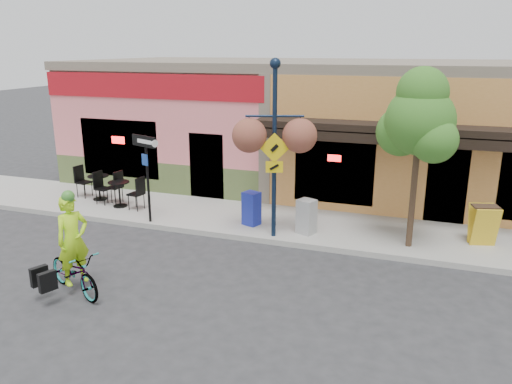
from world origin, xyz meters
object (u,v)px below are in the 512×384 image
bicycle (74,272)px  one_way_sign (148,179)px  cyclist_rider (74,251)px  newspaper_box_grey (306,217)px  building (323,122)px  lamp_post (274,151)px  newspaper_box_blue (251,208)px  street_tree (416,159)px

bicycle → one_way_sign: bearing=32.1°
cyclist_rider → newspaper_box_grey: bearing=-15.9°
building → cyclist_rider: building is taller
one_way_sign → lamp_post: bearing=21.6°
lamp_post → newspaper_box_blue: 2.11m
building → lamp_post: size_ratio=3.96×
bicycle → lamp_post: 5.52m
newspaper_box_grey → street_tree: bearing=20.8°
building → newspaper_box_grey: bearing=-81.9°
building → street_tree: bearing=-60.4°
one_way_sign → street_tree: (7.12, 0.53, 0.99)m
bicycle → lamp_post: size_ratio=0.40×
cyclist_rider → street_tree: size_ratio=0.42×
bicycle → street_tree: size_ratio=0.41×
newspaper_box_blue → street_tree: (4.28, -0.19, 1.76)m
newspaper_box_blue → street_tree: street_tree is taller
bicycle → cyclist_rider: (0.05, 0.00, 0.47)m
lamp_post → one_way_sign: size_ratio=1.84×
building → newspaper_box_blue: building is taller
bicycle → one_way_sign: one_way_sign is taller
cyclist_rider → lamp_post: bearing=-12.5°
building → street_tree: street_tree is taller
lamp_post → street_tree: (3.44, 0.44, -0.06)m
cyclist_rider → newspaper_box_blue: size_ratio=1.99×
bicycle → lamp_post: lamp_post is taller
lamp_post → newspaper_box_blue: lamp_post is taller
newspaper_box_grey → one_way_sign: bearing=-151.4°
bicycle → cyclist_rider: cyclist_rider is taller
newspaper_box_grey → building: bearing=119.5°
newspaper_box_blue → street_tree: bearing=16.9°
cyclist_rider → newspaper_box_blue: bearing=-0.9°
building → one_way_sign: 7.73m
one_way_sign → newspaper_box_blue: bearing=34.5°
building → newspaper_box_blue: (-0.73, -6.08, -1.63)m
building → bicycle: bearing=-105.2°
bicycle → newspaper_box_blue: size_ratio=1.93×
newspaper_box_blue → newspaper_box_grey: (1.62, -0.16, -0.01)m
newspaper_box_grey → street_tree: (2.66, -0.03, 1.77)m
one_way_sign → street_tree: size_ratio=0.56×
one_way_sign → street_tree: bearing=24.5°
bicycle → building: bearing=8.3°
cyclist_rider → one_way_sign: size_ratio=0.75×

